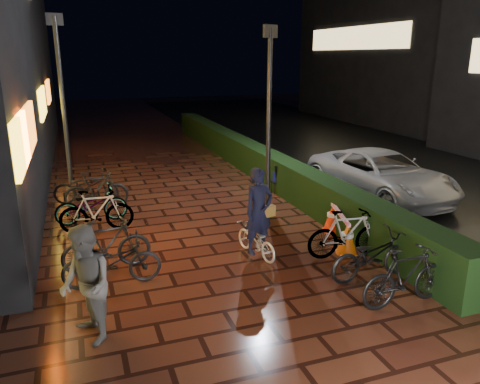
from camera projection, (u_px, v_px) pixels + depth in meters
name	position (u px, v px, depth m)	size (l,w,h in m)	color
ground	(244.00, 290.00, 8.31)	(80.00, 80.00, 0.00)	#381911
asphalt_road	(444.00, 179.00, 15.72)	(11.00, 60.00, 0.01)	black
hedge	(254.00, 159.00, 16.47)	(0.70, 20.00, 1.00)	black
bystander_person	(86.00, 285.00, 6.64)	(0.85, 0.67, 1.76)	#515153
van	(381.00, 174.00, 13.64)	(2.22, 4.82, 1.34)	#AEAEB3
lamp_post_hedge	(269.00, 111.00, 12.24)	(0.45, 0.23, 4.76)	black
lamp_post_sf	(62.00, 94.00, 14.36)	(0.50, 0.17, 5.21)	black
cyclist	(257.00, 225.00, 9.52)	(0.76, 1.39, 1.89)	silver
traffic_barrier	(339.00, 227.00, 10.39)	(0.84, 1.70, 0.69)	#EF5E0C
cart_assembly	(279.00, 177.00, 14.10)	(0.55, 0.51, 0.93)	black
parked_bikes_storefront	(97.00, 212.00, 10.96)	(2.05, 6.09, 1.02)	black
parked_bikes_hedge	(373.00, 254.00, 8.63)	(1.87, 2.63, 1.02)	black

